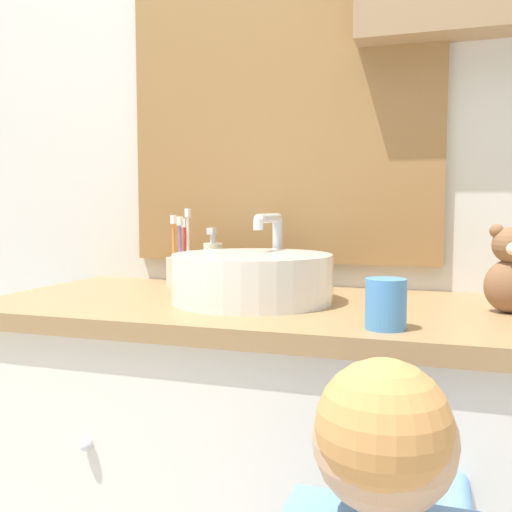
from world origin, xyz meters
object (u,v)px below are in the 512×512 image
sink_basin (254,276)px  soap_dispenser (213,264)px  toothbrush_holder (182,268)px  teddy_bear (510,271)px  drinking_cup (386,304)px

sink_basin → soap_dispenser: sink_basin is taller
soap_dispenser → toothbrush_holder: bearing=176.0°
sink_basin → toothbrush_holder: bearing=144.5°
toothbrush_holder → teddy_bear: toothbrush_holder is taller
teddy_bear → drinking_cup: (-0.21, -0.22, -0.04)m
toothbrush_holder → soap_dispenser: size_ratio=1.32×
toothbrush_holder → teddy_bear: size_ratio=1.17×
sink_basin → drinking_cup: (0.29, -0.20, -0.01)m
teddy_bear → sink_basin: bearing=-177.8°
sink_basin → teddy_bear: bearing=2.2°
toothbrush_holder → teddy_bear: 0.76m
toothbrush_holder → drinking_cup: bearing=-34.9°
sink_basin → drinking_cup: size_ratio=4.74×
sink_basin → drinking_cup: bearing=-34.3°
soap_dispenser → drinking_cup: 0.58m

